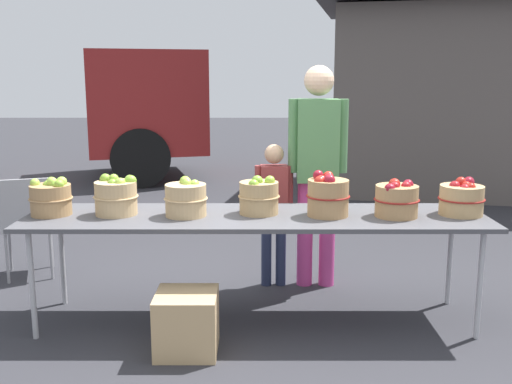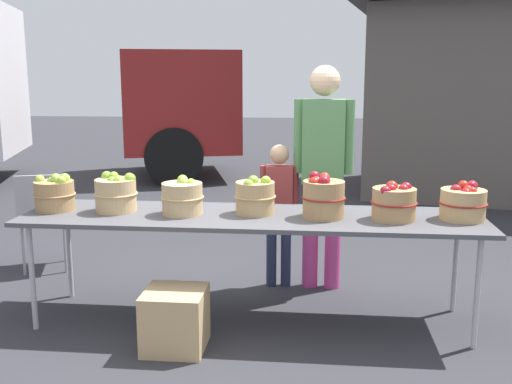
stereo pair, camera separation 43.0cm
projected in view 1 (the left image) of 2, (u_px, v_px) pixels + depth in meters
ground_plane at (256, 319)px, 4.18m from camera, size 40.00×40.00×0.00m
market_table at (256, 220)px, 4.04m from camera, size 3.10×0.76×0.75m
apple_basket_green_0 at (51, 198)px, 4.02m from camera, size 0.29×0.29×0.26m
apple_basket_green_1 at (116, 196)px, 4.03m from camera, size 0.30×0.30×0.28m
apple_basket_green_2 at (186, 199)px, 3.99m from camera, size 0.29×0.29×0.26m
apple_basket_green_3 at (259, 196)px, 4.05m from camera, size 0.28×0.28×0.27m
apple_basket_red_0 at (328, 195)px, 3.99m from camera, size 0.29×0.29×0.30m
apple_basket_red_1 at (397, 200)px, 3.97m from camera, size 0.30×0.30×0.26m
apple_basket_red_2 at (462, 198)px, 4.02m from camera, size 0.31×0.31×0.25m
vendor_adult at (318, 159)px, 4.68m from camera, size 0.46×0.24×1.75m
child_customer at (274, 204)px, 4.74m from camera, size 0.30×0.16×1.15m
food_kiosk at (441, 95)px, 8.81m from camera, size 3.99×3.52×2.74m
folding_chair at (27, 219)px, 4.95m from camera, size 0.51×0.51×0.86m
produce_crate at (187, 323)px, 3.66m from camera, size 0.37×0.37×0.37m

